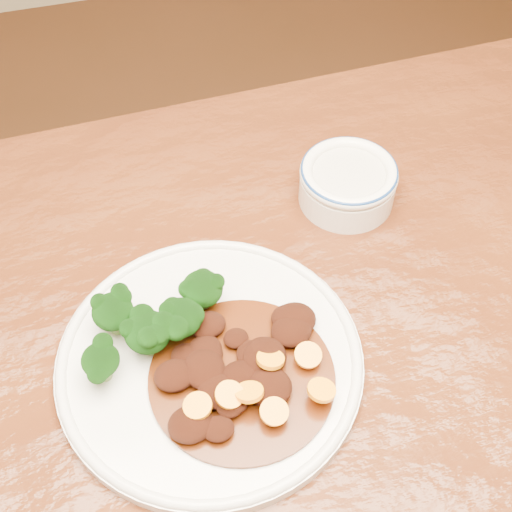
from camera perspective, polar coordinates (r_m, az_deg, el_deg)
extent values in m
cube|color=#51240E|center=(0.73, 2.68, -10.98)|extent=(1.53, 0.95, 0.04)
cylinder|color=silver|center=(0.72, -3.70, -8.48)|extent=(0.31, 0.31, 0.01)
torus|color=silver|center=(0.72, -3.73, -8.20)|extent=(0.30, 0.30, 0.01)
cylinder|color=#7B9A4F|center=(0.72, -5.92, -5.95)|extent=(0.01, 0.01, 0.02)
ellipsoid|color=black|center=(0.70, -6.07, -4.93)|extent=(0.04, 0.04, 0.03)
cylinder|color=#7B9A4F|center=(0.74, -11.12, -5.38)|extent=(0.01, 0.01, 0.02)
ellipsoid|color=black|center=(0.72, -11.39, -4.39)|extent=(0.04, 0.04, 0.03)
cylinder|color=#7B9A4F|center=(0.71, -12.05, -9.00)|extent=(0.01, 0.01, 0.02)
ellipsoid|color=black|center=(0.69, -12.34, -8.14)|extent=(0.04, 0.04, 0.03)
cylinder|color=#7B9A4F|center=(0.74, -4.22, -3.66)|extent=(0.01, 0.01, 0.02)
ellipsoid|color=black|center=(0.72, -4.32, -2.63)|extent=(0.04, 0.04, 0.03)
cylinder|color=#7B9A4F|center=(0.72, -8.43, -7.08)|extent=(0.01, 0.01, 0.02)
ellipsoid|color=black|center=(0.70, -8.66, -6.04)|extent=(0.05, 0.05, 0.04)
cylinder|color=#4F2108|center=(0.70, -1.14, -9.72)|extent=(0.18, 0.18, 0.00)
ellipsoid|color=black|center=(0.70, 0.70, -8.02)|extent=(0.04, 0.04, 0.02)
ellipsoid|color=black|center=(0.69, -6.56, -9.48)|extent=(0.04, 0.03, 0.02)
ellipsoid|color=black|center=(0.72, 2.53, -5.04)|extent=(0.03, 0.03, 0.02)
ellipsoid|color=black|center=(0.69, -4.18, -9.03)|extent=(0.04, 0.04, 0.02)
ellipsoid|color=black|center=(0.67, -2.10, -11.90)|extent=(0.03, 0.02, 0.01)
ellipsoid|color=black|center=(0.71, 2.84, -6.02)|extent=(0.04, 0.04, 0.02)
ellipsoid|color=black|center=(0.70, -0.34, -7.89)|extent=(0.03, 0.03, 0.02)
ellipsoid|color=black|center=(0.67, -3.03, -13.66)|extent=(0.03, 0.03, 0.01)
ellipsoid|color=black|center=(0.72, -3.91, -5.52)|extent=(0.04, 0.03, 0.02)
ellipsoid|color=black|center=(0.71, -5.67, -7.96)|extent=(0.03, 0.03, 0.01)
ellipsoid|color=black|center=(0.67, -1.92, -11.52)|extent=(0.03, 0.03, 0.02)
ellipsoid|color=black|center=(0.70, -3.81, -7.82)|extent=(0.03, 0.03, 0.01)
ellipsoid|color=black|center=(0.71, -4.12, -7.42)|extent=(0.03, 0.03, 0.02)
ellipsoid|color=black|center=(0.69, -1.34, -9.57)|extent=(0.04, 0.03, 0.02)
ellipsoid|color=black|center=(0.68, 1.10, -10.45)|extent=(0.04, 0.04, 0.02)
ellipsoid|color=black|center=(0.68, -3.20, -10.74)|extent=(0.04, 0.04, 0.02)
ellipsoid|color=black|center=(0.72, 3.08, -5.12)|extent=(0.04, 0.04, 0.02)
ellipsoid|color=black|center=(0.67, -5.25, -13.26)|extent=(0.04, 0.04, 0.02)
ellipsoid|color=black|center=(0.71, -1.61, -6.59)|extent=(0.03, 0.02, 0.01)
cylinder|color=orange|center=(0.69, -4.11, -9.06)|extent=(0.04, 0.04, 0.02)
cylinder|color=orange|center=(0.67, 1.46, -12.34)|extent=(0.04, 0.04, 0.01)
cylinder|color=orange|center=(0.67, -4.69, -11.86)|extent=(0.03, 0.03, 0.01)
cylinder|color=orange|center=(0.67, 5.26, -10.63)|extent=(0.03, 0.03, 0.01)
cylinder|color=orange|center=(0.67, -2.14, -11.03)|extent=(0.03, 0.03, 0.01)
cylinder|color=orange|center=(0.67, -0.55, -10.84)|extent=(0.04, 0.04, 0.02)
cylinder|color=orange|center=(0.70, 4.19, -7.92)|extent=(0.04, 0.04, 0.01)
cylinder|color=orange|center=(0.68, 1.16, -8.25)|extent=(0.04, 0.04, 0.01)
cylinder|color=white|center=(0.86, 7.28, 5.40)|extent=(0.11, 0.11, 0.04)
cylinder|color=beige|center=(0.84, 7.43, 6.45)|extent=(0.09, 0.09, 0.01)
torus|color=white|center=(0.84, 7.46, 6.64)|extent=(0.12, 0.12, 0.02)
torus|color=navy|center=(0.84, 7.48, 6.82)|extent=(0.11, 0.11, 0.01)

